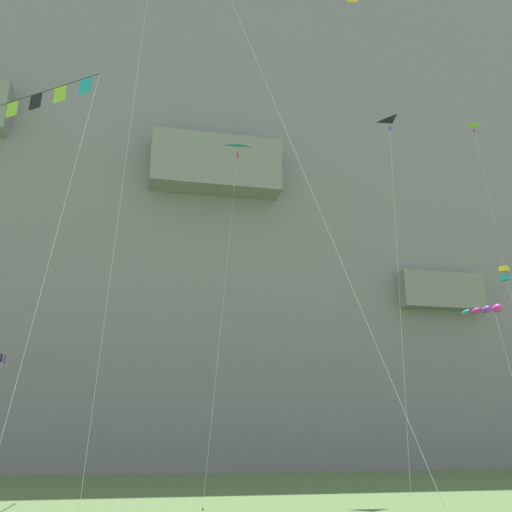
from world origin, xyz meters
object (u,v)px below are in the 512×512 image
(kite_delta_high_right, at_px, (238,156))
(kite_box_low_left, at_px, (505,275))
(kite_delta_mid_left, at_px, (478,153))
(kite_windsock_upper_mid, at_px, (487,310))
(kite_banner_mid_right, at_px, (35,116))
(kite_delta_high_center, at_px, (393,150))
(kite_banner_far_left, at_px, (301,23))

(kite_delta_high_right, bearing_deg, kite_box_low_left, 9.24)
(kite_delta_mid_left, bearing_deg, kite_delta_high_right, -162.76)
(kite_windsock_upper_mid, relative_size, kite_delta_mid_left, 0.42)
(kite_windsock_upper_mid, relative_size, kite_banner_mid_right, 0.98)
(kite_delta_high_right, height_order, kite_banner_mid_right, kite_delta_high_right)
(kite_windsock_upper_mid, bearing_deg, kite_banner_mid_right, -142.67)
(kite_delta_high_right, distance_m, kite_banner_mid_right, 25.41)
(kite_delta_high_center, distance_m, kite_delta_high_right, 12.70)
(kite_windsock_upper_mid, distance_m, kite_delta_mid_left, 18.72)
(kite_banner_far_left, xyz_separation_m, kite_delta_high_right, (1.68, 22.16, 6.42))
(kite_box_low_left, bearing_deg, kite_delta_high_center, -140.23)
(kite_delta_high_right, relative_size, kite_banner_mid_right, 1.72)
(kite_windsock_upper_mid, height_order, kite_banner_mid_right, kite_banner_mid_right)
(kite_delta_high_right, bearing_deg, kite_delta_high_center, -50.96)
(kite_banner_far_left, height_order, kite_delta_mid_left, kite_delta_mid_left)
(kite_banner_far_left, xyz_separation_m, kite_delta_mid_left, (27.09, 30.05, 13.34))
(kite_banner_far_left, xyz_separation_m, kite_windsock_upper_mid, (22.15, 24.33, -3.78))
(kite_delta_high_center, bearing_deg, kite_box_low_left, 39.77)
(kite_delta_mid_left, bearing_deg, kite_banner_far_left, -132.03)
(kite_banner_far_left, bearing_deg, kite_delta_mid_left, 47.97)
(kite_delta_high_center, bearing_deg, kite_delta_mid_left, 44.38)
(kite_box_low_left, distance_m, kite_delta_high_right, 24.90)
(kite_delta_high_center, distance_m, kite_banner_far_left, 16.03)
(kite_banner_far_left, xyz_separation_m, kite_box_low_left, (25.36, 26.01, -0.27))
(kite_delta_high_center, distance_m, kite_box_low_left, 21.05)
(kite_box_low_left, bearing_deg, kite_delta_high_right, -170.76)
(kite_box_low_left, xyz_separation_m, kite_delta_high_right, (-23.68, -3.85, 6.69))
(kite_banner_far_left, relative_size, kite_box_low_left, 1.08)
(kite_box_low_left, xyz_separation_m, kite_delta_mid_left, (1.73, 4.03, 13.62))
(kite_banner_far_left, height_order, kite_banner_mid_right, kite_banner_far_left)
(kite_banner_mid_right, bearing_deg, kite_delta_mid_left, 39.27)
(kite_banner_far_left, xyz_separation_m, kite_banner_mid_right, (-8.25, 1.16, -3.87))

